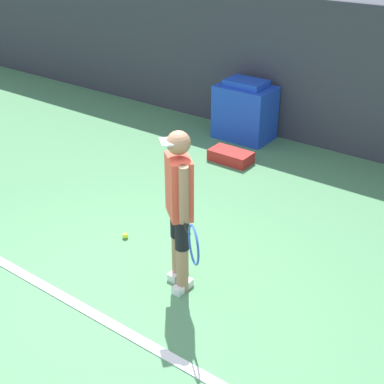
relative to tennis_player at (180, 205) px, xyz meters
The scene contains 7 objects.
ground_plane 1.06m from the tennis_player, 126.36° to the right, with size 24.00×24.00×0.00m, color #518C5B.
back_wall 4.11m from the tennis_player, 94.41° to the left, with size 24.00×0.10×2.20m.
court_baseline 1.28m from the tennis_player, 110.40° to the right, with size 21.60×0.10×0.01m.
tennis_player is the anchor object (origin of this frame).
tennis_ball 1.38m from the tennis_player, 164.18° to the left, with size 0.07×0.07×0.07m.
covered_chair 4.00m from the tennis_player, 112.33° to the left, with size 0.90×0.62×0.97m.
equipment_bag 3.13m from the tennis_player, 113.12° to the left, with size 0.63×0.35×0.17m.
Camera 1 is at (2.97, -2.98, 3.38)m, focal length 50.00 mm.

